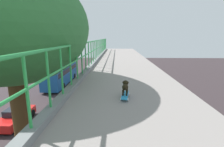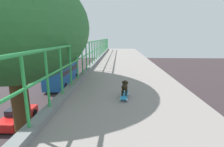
# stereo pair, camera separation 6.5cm
# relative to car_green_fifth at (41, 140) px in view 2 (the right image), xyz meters

# --- Properties ---
(car_green_fifth) EXTENTS (1.73, 4.02, 1.33)m
(car_green_fifth) POSITION_rel_car_green_fifth_xyz_m (0.00, 0.00, 0.00)
(car_green_fifth) COLOR #176E31
(car_green_fifth) RESTS_ON ground
(car_red_taxi_sixth) EXTENTS (1.82, 4.09, 1.53)m
(car_red_taxi_sixth) POSITION_rel_car_green_fifth_xyz_m (-3.69, 3.42, 0.03)
(car_red_taxi_sixth) COLOR red
(car_red_taxi_sixth) RESTS_ON ground
(car_black_seventh) EXTENTS (1.93, 4.59, 1.48)m
(car_black_seventh) POSITION_rel_car_green_fifth_xyz_m (-0.18, 6.63, 0.08)
(car_black_seventh) COLOR black
(car_black_seventh) RESTS_ON ground
(city_bus) EXTENTS (2.67, 10.34, 3.33)m
(city_bus) POSITION_rel_car_green_fifth_xyz_m (-3.76, 16.01, 1.26)
(city_bus) COLOR #174D8A
(city_bus) RESTS_ON ground
(roadside_tree_mid) EXTENTS (4.79, 4.79, 9.59)m
(roadside_tree_mid) POSITION_rel_car_green_fifth_xyz_m (1.96, -4.72, 7.10)
(roadside_tree_mid) COLOR brown
(roadside_tree_mid) RESTS_ON ground
(toy_skateboard) EXTENTS (0.23, 0.56, 0.08)m
(toy_skateboard) POSITION_rel_car_green_fifth_xyz_m (5.43, -6.26, 5.63)
(toy_skateboard) COLOR #2592D4
(toy_skateboard) RESTS_ON overpass_deck
(small_dog) EXTENTS (0.17, 0.37, 0.30)m
(small_dog) POSITION_rel_car_green_fifth_xyz_m (5.43, -6.21, 5.83)
(small_dog) COLOR black
(small_dog) RESTS_ON toy_skateboard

